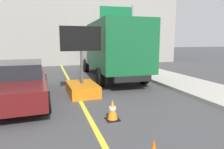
{
  "coord_description": "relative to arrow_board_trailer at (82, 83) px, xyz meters",
  "views": [
    {
      "loc": [
        -1.01,
        2.2,
        2.15
      ],
      "look_at": [
        0.46,
        6.84,
        1.32
      ],
      "focal_mm": 32.14,
      "sensor_mm": 36.0,
      "label": 1
    }
  ],
  "objects": [
    {
      "name": "lane_center_stripe",
      "position": [
        -0.22,
        -4.05,
        -0.48
      ],
      "size": [
        0.14,
        36.0,
        0.01
      ],
      "primitive_type": "cube",
      "color": "yellow",
      "rests_on": "ground"
    },
    {
      "name": "arrow_board_trailer",
      "position": [
        0.0,
        0.0,
        0.0
      ],
      "size": [
        1.6,
        1.84,
        2.7
      ],
      "color": "orange",
      "rests_on": "ground"
    },
    {
      "name": "box_truck",
      "position": [
        2.22,
        3.11,
        1.24
      ],
      "size": [
        2.73,
        7.37,
        3.1
      ],
      "color": "black",
      "rests_on": "ground"
    },
    {
      "name": "pickup_car",
      "position": [
        -2.3,
        -0.09,
        0.22
      ],
      "size": [
        2.12,
        5.11,
        1.38
      ],
      "color": "#591414",
      "rests_on": "ground"
    },
    {
      "name": "highway_guide_sign",
      "position": [
        4.64,
        7.67,
        2.94
      ],
      "size": [
        2.79,
        0.26,
        5.0
      ],
      "color": "gray",
      "rests_on": "ground"
    },
    {
      "name": "far_building_block",
      "position": [
        1.31,
        14.46,
        4.46
      ],
      "size": [
        19.51,
        9.13,
        9.89
      ],
      "primitive_type": "cube",
      "color": "gray",
      "rests_on": "ground"
    },
    {
      "name": "traffic_cone_mid_lane",
      "position": [
        0.36,
        -2.88,
        -0.19
      ],
      "size": [
        0.36,
        0.36,
        0.58
      ],
      "color": "black",
      "rests_on": "ground"
    }
  ]
}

